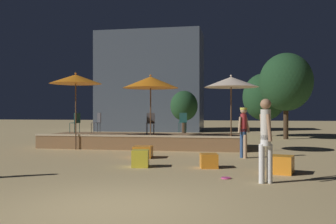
% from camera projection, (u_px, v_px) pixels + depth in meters
% --- Properties ---
extents(ground_plane, '(120.00, 120.00, 0.00)m').
position_uv_depth(ground_plane, '(111.00, 209.00, 6.14)').
color(ground_plane, tan).
extents(wooden_deck, '(8.88, 3.16, 0.63)m').
position_uv_depth(wooden_deck, '(144.00, 141.00, 16.86)').
color(wooden_deck, olive).
rests_on(wooden_deck, ground).
extents(patio_umbrella_0, '(2.17, 2.17, 3.23)m').
position_uv_depth(patio_umbrella_0, '(76.00, 79.00, 15.68)').
color(patio_umbrella_0, brown).
rests_on(patio_umbrella_0, ground).
extents(patio_umbrella_1, '(2.29, 2.29, 3.11)m').
position_uv_depth(patio_umbrella_1, '(151.00, 82.00, 15.31)').
color(patio_umbrella_1, brown).
rests_on(patio_umbrella_1, ground).
extents(patio_umbrella_2, '(2.13, 2.13, 3.04)m').
position_uv_depth(patio_umbrella_2, '(231.00, 82.00, 14.64)').
color(patio_umbrella_2, brown).
rests_on(patio_umbrella_2, ground).
extents(cube_seat_0, '(0.67, 0.67, 0.40)m').
position_uv_depth(cube_seat_0, '(143.00, 152.00, 12.88)').
color(cube_seat_0, orange).
rests_on(cube_seat_0, ground).
extents(cube_seat_1, '(0.56, 0.56, 0.40)m').
position_uv_depth(cube_seat_1, '(209.00, 161.00, 10.60)').
color(cube_seat_1, orange).
rests_on(cube_seat_1, ground).
extents(cube_seat_2, '(0.72, 0.72, 0.46)m').
position_uv_depth(cube_seat_2, '(281.00, 165.00, 9.63)').
color(cube_seat_2, orange).
rests_on(cube_seat_2, ground).
extents(cube_seat_3, '(0.53, 0.53, 0.49)m').
position_uv_depth(cube_seat_3, '(140.00, 158.00, 10.75)').
color(cube_seat_3, yellow).
rests_on(cube_seat_3, ground).
extents(person_0, '(0.44, 0.39, 1.74)m').
position_uv_depth(person_0, '(244.00, 129.00, 12.83)').
color(person_0, tan).
rests_on(person_0, ground).
extents(person_1, '(0.30, 0.56, 1.89)m').
position_uv_depth(person_1, '(266.00, 136.00, 8.33)').
color(person_1, white).
rests_on(person_1, ground).
extents(bistro_chair_0, '(0.45, 0.44, 0.90)m').
position_uv_depth(bistro_chair_0, '(76.00, 121.00, 16.81)').
color(bistro_chair_0, '#1E4C47').
rests_on(bistro_chair_0, wooden_deck).
extents(bistro_chair_1, '(0.48, 0.48, 0.90)m').
position_uv_depth(bistro_chair_1, '(98.00, 121.00, 17.09)').
color(bistro_chair_1, '#47474C').
rests_on(bistro_chair_1, wooden_deck).
extents(bistro_chair_2, '(0.40, 0.40, 0.90)m').
position_uv_depth(bistro_chair_2, '(183.00, 120.00, 17.53)').
color(bistro_chair_2, '#1E4C47').
rests_on(bistro_chair_2, wooden_deck).
extents(bistro_chair_3, '(0.40, 0.41, 0.90)m').
position_uv_depth(bistro_chair_3, '(151.00, 121.00, 16.31)').
color(bistro_chair_3, '#47474C').
rests_on(bistro_chair_3, wooden_deck).
extents(frisbee_disc, '(0.23, 0.23, 0.03)m').
position_uv_depth(frisbee_disc, '(226.00, 178.00, 8.89)').
color(frisbee_disc, '#E54C99').
rests_on(frisbee_disc, ground).
extents(background_tree_0, '(2.76, 2.76, 4.05)m').
position_uv_depth(background_tree_0, '(264.00, 97.00, 24.05)').
color(background_tree_0, '#3D2B1C').
rests_on(background_tree_0, ground).
extents(background_tree_1, '(3.04, 3.04, 4.97)m').
position_uv_depth(background_tree_1, '(286.00, 82.00, 21.57)').
color(background_tree_1, '#3D2B1C').
rests_on(background_tree_1, ground).
extents(background_tree_2, '(1.88, 1.88, 3.02)m').
position_uv_depth(background_tree_2, '(184.00, 106.00, 25.62)').
color(background_tree_2, '#3D2B1C').
rests_on(background_tree_2, ground).
extents(distant_building, '(8.47, 3.88, 8.04)m').
position_uv_depth(distant_building, '(150.00, 82.00, 30.82)').
color(distant_building, '#4C5666').
rests_on(distant_building, ground).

